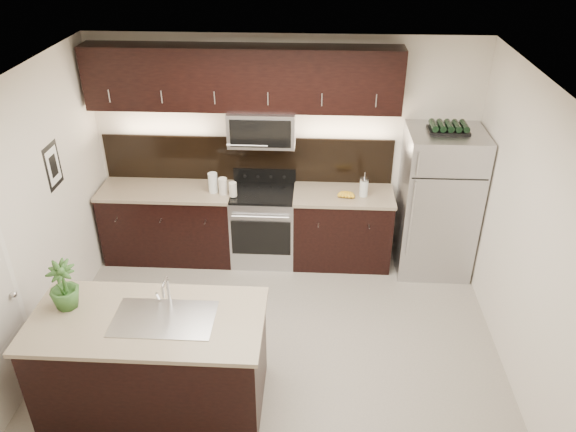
# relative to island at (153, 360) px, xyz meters

# --- Properties ---
(ground) EXTENTS (4.50, 4.50, 0.00)m
(ground) POSITION_rel_island_xyz_m (1.00, 0.66, -0.47)
(ground) COLOR gray
(ground) RESTS_ON ground
(room_walls) EXTENTS (4.52, 4.02, 2.71)m
(room_walls) POSITION_rel_island_xyz_m (0.89, 0.62, 1.22)
(room_walls) COLOR beige
(room_walls) RESTS_ON ground
(counter_run) EXTENTS (3.51, 0.65, 0.94)m
(counter_run) POSITION_rel_island_xyz_m (0.54, 2.35, -0.00)
(counter_run) COLOR black
(counter_run) RESTS_ON ground
(upper_fixtures) EXTENTS (3.49, 0.40, 1.66)m
(upper_fixtures) POSITION_rel_island_xyz_m (0.57, 2.49, 1.67)
(upper_fixtures) COLOR black
(upper_fixtures) RESTS_ON counter_run
(island) EXTENTS (1.96, 0.96, 0.94)m
(island) POSITION_rel_island_xyz_m (0.00, 0.00, 0.00)
(island) COLOR black
(island) RESTS_ON ground
(sink_faucet) EXTENTS (0.84, 0.50, 0.28)m
(sink_faucet) POSITION_rel_island_xyz_m (0.15, 0.01, 0.48)
(sink_faucet) COLOR silver
(sink_faucet) RESTS_ON island
(refrigerator) EXTENTS (0.85, 0.76, 1.76)m
(refrigerator) POSITION_rel_island_xyz_m (2.80, 2.29, 0.41)
(refrigerator) COLOR #B2B2B7
(refrigerator) RESTS_ON ground
(wine_rack) EXTENTS (0.43, 0.27, 0.10)m
(wine_rack) POSITION_rel_island_xyz_m (2.80, 2.29, 1.33)
(wine_rack) COLOR black
(wine_rack) RESTS_ON refrigerator
(plant) EXTENTS (0.25, 0.25, 0.44)m
(plant) POSITION_rel_island_xyz_m (-0.71, 0.12, 0.69)
(plant) COLOR #305B24
(plant) RESTS_ON island
(canisters) EXTENTS (0.35, 0.19, 0.24)m
(canisters) POSITION_rel_island_xyz_m (0.27, 2.26, 0.57)
(canisters) COLOR silver
(canisters) RESTS_ON counter_run
(french_press) EXTENTS (0.10, 0.10, 0.29)m
(french_press) POSITION_rel_island_xyz_m (1.94, 2.30, 0.58)
(french_press) COLOR silver
(french_press) RESTS_ON counter_run
(bananas) EXTENTS (0.23, 0.19, 0.06)m
(bananas) POSITION_rel_island_xyz_m (1.68, 2.27, 0.50)
(bananas) COLOR gold
(bananas) RESTS_ON counter_run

